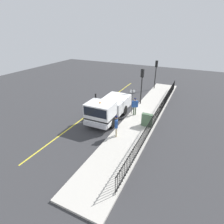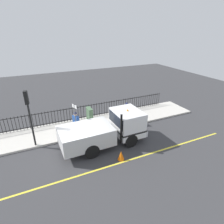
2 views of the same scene
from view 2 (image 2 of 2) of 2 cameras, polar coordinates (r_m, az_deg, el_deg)
The scene contains 11 objects.
ground_plane at distance 12.84m, azimuth -9.89°, elevation -11.58°, with size 50.09×50.09×0.00m, color #38383A.
sidewalk_slab at distance 15.25m, azimuth -12.88°, elevation -5.26°, with size 2.95×22.77×0.14m, color beige.
lane_marking at distance 11.14m, azimuth -6.66°, elevation -17.88°, with size 0.12×20.49×0.01m, color yellow.
work_truck at distance 12.77m, azimuth -0.78°, elevation -4.90°, with size 2.40×5.91×2.57m.
worker_standing at distance 15.33m, azimuth 4.49°, elevation 0.45°, with size 0.41×0.62×1.82m.
pedestrian_distant at distance 13.97m, azimuth -11.05°, elevation -2.59°, with size 0.57×0.45×1.77m.
iron_fence at distance 16.10m, azimuth -14.15°, elevation -0.92°, with size 0.04×19.39×1.25m.
traffic_light_near at distance 12.73m, azimuth -24.36°, elevation 1.12°, with size 0.33×0.26×3.88m.
utility_cabinet at distance 16.02m, azimuth -6.89°, elevation -0.70°, with size 0.89×0.35×1.13m, color #4C6B4C.
traffic_cone at distance 11.75m, azimuth 2.79°, elevation -13.22°, with size 0.42×0.42×0.60m, color orange.
street_sign at distance 13.44m, azimuth -11.24°, elevation -1.35°, with size 0.48×0.21×2.56m.
Camera 2 is at (-10.19, 2.27, 7.48)m, focal length 29.72 mm.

